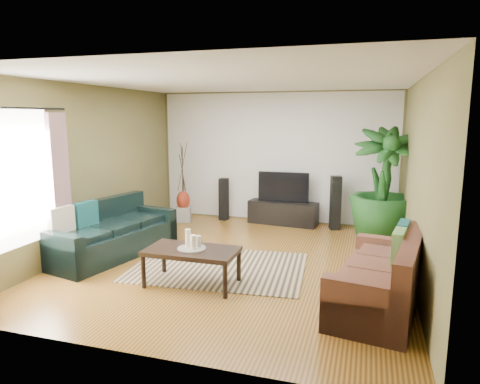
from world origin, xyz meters
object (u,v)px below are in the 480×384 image
at_px(sofa_left, 111,229).
at_px(tv_stand, 283,213).
at_px(pedestal, 183,214).
at_px(vase, 183,200).
at_px(potted_plant, 383,185).
at_px(television, 283,187).
at_px(coffee_table, 192,267).
at_px(speaker_right, 335,203).
at_px(sofa_right, 379,271).
at_px(speaker_left, 224,199).
at_px(side_table, 126,226).

bearing_deg(sofa_left, tv_stand, -26.23).
bearing_deg(pedestal, vase, 0.00).
relative_size(potted_plant, pedestal, 6.51).
relative_size(television, vase, 2.60).
distance_m(coffee_table, vase, 3.51).
relative_size(television, potted_plant, 0.51).
bearing_deg(speaker_right, sofa_left, -157.41).
xyz_separation_m(sofa_right, potted_plant, (0.09, 2.79, 0.59)).
bearing_deg(speaker_right, speaker_left, 161.00).
xyz_separation_m(coffee_table, speaker_left, (-0.78, 3.53, 0.20)).
bearing_deg(sofa_left, television, -26.23).
relative_size(sofa_right, side_table, 3.72).
bearing_deg(television, speaker_left, 180.00).
bearing_deg(pedestal, speaker_right, 5.06).
xyz_separation_m(sofa_right, side_table, (-4.30, 1.57, -0.17)).
height_order(television, potted_plant, potted_plant).
bearing_deg(side_table, tv_stand, 37.94).
relative_size(television, speaker_right, 0.98).
height_order(potted_plant, pedestal, potted_plant).
bearing_deg(sofa_left, sofa_right, -87.56).
relative_size(potted_plant, side_table, 4.00).
bearing_deg(sofa_right, tv_stand, -142.67).
xyz_separation_m(television, speaker_left, (-1.29, 0.00, -0.33)).
xyz_separation_m(sofa_left, tv_stand, (2.23, 2.77, -0.19)).
bearing_deg(television, potted_plant, -20.33).
height_order(sofa_left, speaker_right, speaker_right).
bearing_deg(sofa_right, television, -142.67).
height_order(speaker_left, side_table, speaker_left).
relative_size(television, pedestal, 3.33).
relative_size(pedestal, side_table, 0.61).
distance_m(tv_stand, speaker_left, 1.31).
bearing_deg(speaker_left, pedestal, -145.39).
relative_size(coffee_table, vase, 3.00).
bearing_deg(vase, speaker_right, 5.06).
relative_size(tv_stand, side_table, 2.79).
bearing_deg(pedestal, side_table, -105.08).
distance_m(coffee_table, television, 3.61).
xyz_separation_m(potted_plant, side_table, (-4.38, -1.23, -0.76)).
height_order(coffee_table, tv_stand, coffee_table).
xyz_separation_m(sofa_right, television, (-1.82, 3.50, 0.35)).
relative_size(speaker_right, vase, 2.65).
bearing_deg(tv_stand, speaker_right, 0.69).
bearing_deg(speaker_right, side_table, -169.07).
xyz_separation_m(speaker_right, potted_plant, (0.85, -0.60, 0.48)).
distance_m(speaker_left, potted_plant, 3.32).
height_order(vase, side_table, vase).
relative_size(sofa_left, speaker_left, 2.42).
bearing_deg(sofa_left, vase, 8.56).
relative_size(speaker_right, potted_plant, 0.52).
distance_m(television, speaker_left, 1.33).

